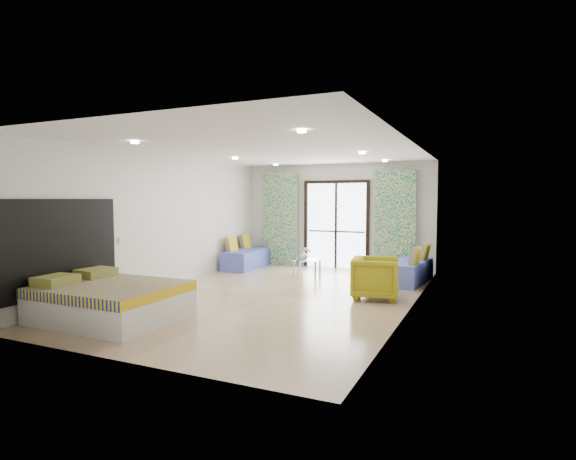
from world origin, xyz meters
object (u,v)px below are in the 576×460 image
at_px(daybed_right, 410,271).
at_px(coffee_table, 307,261).
at_px(armchair, 376,276).
at_px(bed, 110,301).
at_px(daybed_left, 246,258).

height_order(daybed_right, coffee_table, daybed_right).
xyz_separation_m(coffee_table, armchair, (2.03, -1.76, 0.07)).
xyz_separation_m(daybed_right, coffee_table, (-2.35, -0.05, 0.09)).
height_order(daybed_right, armchair, same).
relative_size(daybed_right, coffee_table, 2.58).
bearing_deg(bed, armchair, 42.81).
bearing_deg(bed, daybed_left, 96.97).
height_order(daybed_left, armchair, daybed_left).
xyz_separation_m(daybed_left, daybed_right, (4.23, -0.38, -0.01)).
bearing_deg(daybed_left, daybed_right, -8.95).
height_order(bed, coffee_table, same).
bearing_deg(coffee_table, daybed_left, 167.02).
bearing_deg(coffee_table, armchair, -40.84).
xyz_separation_m(bed, armchair, (3.28, 3.03, 0.13)).
xyz_separation_m(daybed_right, armchair, (-0.32, -1.81, 0.16)).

